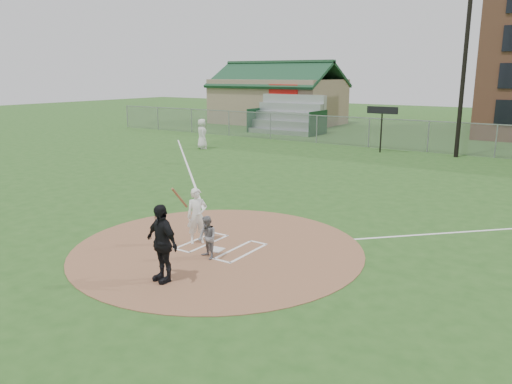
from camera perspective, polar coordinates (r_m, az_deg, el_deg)
The scene contains 14 objects.
ground at distance 14.63m, azimuth -4.38°, elevation -6.47°, with size 140.00×140.00×0.00m, color #26501B.
dirt_circle at distance 14.63m, azimuth -4.38°, elevation -6.44°, with size 8.40×8.40×0.02m, color #936345.
home_plate at distance 14.47m, azimuth -4.59°, elevation -6.57°, with size 0.40×0.40×0.03m, color silver.
foul_line_third at distance 26.91m, azimuth -7.71°, elevation 2.65°, with size 0.10×24.00×0.01m, color white.
catcher at distance 13.68m, azimuth -5.60°, elevation -5.20°, with size 0.58×0.45×1.19m, color gray.
umpire at distance 12.28m, azimuth -10.73°, elevation -5.75°, with size 1.13×0.47×1.93m, color black.
ondeck_player at distance 33.94m, azimuth -6.19°, elevation 6.62°, with size 0.98×0.64×2.01m, color silver.
batters_boxes at distance 14.74m, azimuth -4.02°, elevation -6.22°, with size 2.08×1.88×0.01m.
batter_at_plate at distance 14.88m, azimuth -6.77°, elevation -2.71°, with size 0.71×1.06×1.78m.
outfield_fence at distance 34.12m, azimuth 19.08°, elevation 6.02°, with size 56.08×0.08×2.03m.
bleachers at distance 42.94m, azimuth 3.52°, elevation 8.86°, with size 6.08×3.20×3.20m.
clubhouse at distance 51.27m, azimuth 2.52°, elevation 10.50°, with size 12.20×8.71×6.23m.
light_pole at distance 32.51m, azimuth 22.90°, elevation 15.28°, with size 1.20×0.30×12.22m.
scoreboard_sign at distance 33.01m, azimuth 14.21°, elevation 8.51°, with size 2.00×0.10×2.93m.
Camera 1 is at (8.53, -10.80, 4.96)m, focal length 35.00 mm.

